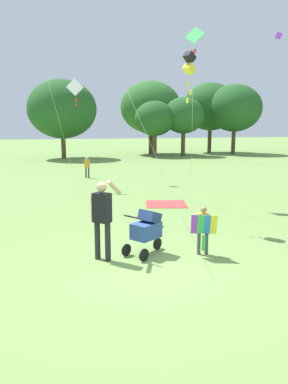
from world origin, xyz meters
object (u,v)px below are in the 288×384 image
(person_adult_flyer, at_px, (102,213))
(cooler_box, at_px, (150,220))
(person_sitting_far, at_px, (87,165))
(picnic_blanket, at_px, (166,204))
(kite_green_novelty, at_px, (74,92))
(stroller, at_px, (147,228))
(kite_adult_black, at_px, (189,65))
(child_with_butterfly_kite, at_px, (203,226))
(kite_orange_delta, at_px, (195,44))

(person_adult_flyer, relative_size, cooler_box, 4.03)
(person_sitting_far, xyz_separation_m, picnic_blanket, (2.32, -7.31, -0.67))
(kite_green_novelty, xyz_separation_m, cooler_box, (1.77, -6.69, -4.05))
(stroller, distance_m, person_sitting_far, 12.38)
(stroller, distance_m, kite_adult_black, 4.76)
(child_with_butterfly_kite, bearing_deg, picnic_blanket, 83.04)
(person_sitting_far, relative_size, picnic_blanket, 0.79)
(kite_orange_delta, bearing_deg, kite_adult_black, -112.13)
(stroller, bearing_deg, cooler_box, 74.85)
(person_adult_flyer, bearing_deg, child_with_butterfly_kite, -4.55)
(child_with_butterfly_kite, relative_size, kite_orange_delta, 0.18)
(kite_orange_delta, xyz_separation_m, kite_green_novelty, (-3.99, 3.95, -1.38))
(kite_orange_delta, bearing_deg, kite_green_novelty, 135.32)
(kite_green_novelty, relative_size, picnic_blanket, 3.31)
(stroller, bearing_deg, kite_adult_black, 52.55)
(picnic_blanket, relative_size, cooler_box, 3.25)
(stroller, bearing_deg, kite_orange_delta, 60.76)
(person_adult_flyer, height_order, cooler_box, person_adult_flyer)
(person_adult_flyer, xyz_separation_m, kite_green_novelty, (-0.12, 9.20, 3.19))
(stroller, bearing_deg, person_sitting_far, 92.00)
(kite_green_novelty, bearing_deg, kite_adult_black, -67.83)
(kite_orange_delta, height_order, picnic_blanket, kite_orange_delta)
(kite_green_novelty, bearing_deg, stroller, -82.83)
(child_with_butterfly_kite, relative_size, person_sitting_far, 0.98)
(child_with_butterfly_kite, bearing_deg, kite_adult_black, 80.13)
(kite_green_novelty, bearing_deg, kite_orange_delta, -44.68)
(kite_adult_black, relative_size, person_sitting_far, 4.25)
(stroller, distance_m, kite_orange_delta, 7.69)
(person_adult_flyer, height_order, kite_green_novelty, kite_green_novelty)
(person_adult_flyer, distance_m, stroller, 1.12)
(kite_orange_delta, height_order, person_sitting_far, kite_orange_delta)
(stroller, relative_size, kite_orange_delta, 0.17)
(child_with_butterfly_kite, xyz_separation_m, kite_green_novelty, (-2.36, 9.38, 3.56))
(child_with_butterfly_kite, height_order, kite_green_novelty, kite_green_novelty)
(kite_adult_black, bearing_deg, cooler_box, 170.11)
(child_with_butterfly_kite, distance_m, picnic_blanket, 5.48)
(stroller, xyz_separation_m, cooler_box, (0.64, 2.35, -0.43))
(kite_adult_black, xyz_separation_m, cooler_box, (-1.03, 0.18, -4.33))
(cooler_box, bearing_deg, kite_green_novelty, 104.84)
(child_with_butterfly_kite, height_order, person_adult_flyer, person_adult_flyer)
(stroller, xyz_separation_m, picnic_blanket, (1.89, 5.06, -0.60))
(kite_green_novelty, distance_m, cooler_box, 8.02)
(picnic_blanket, bearing_deg, kite_orange_delta, 2.06)
(child_with_butterfly_kite, distance_m, stroller, 1.27)
(kite_adult_black, distance_m, picnic_blanket, 5.35)
(picnic_blanket, height_order, cooler_box, cooler_box)
(person_adult_flyer, bearing_deg, kite_orange_delta, 53.63)
(child_with_butterfly_kite, height_order, picnic_blanket, child_with_butterfly_kite)
(child_with_butterfly_kite, distance_m, kite_green_novelty, 10.30)
(cooler_box, bearing_deg, person_adult_flyer, -123.39)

